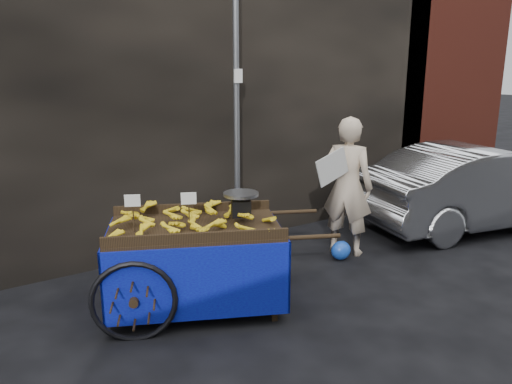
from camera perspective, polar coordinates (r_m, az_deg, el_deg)
ground at (r=6.06m, az=1.95°, el=-10.48°), size 80.00×80.00×0.00m
building_wall at (r=7.93m, az=-6.70°, el=13.94°), size 13.50×2.00×5.00m
street_pole at (r=6.77m, az=-2.24°, el=9.80°), size 0.12×0.10×4.00m
banana_cart at (r=5.28m, az=-7.61°, el=-4.82°), size 2.68×2.00×1.33m
vendor at (r=6.86m, az=10.39°, el=0.65°), size 1.03×0.82×1.89m
plastic_bag at (r=6.82m, az=9.67°, el=-6.59°), size 0.28×0.23×0.26m
parked_car at (r=8.72m, az=24.30°, el=0.59°), size 4.22×2.21×1.32m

